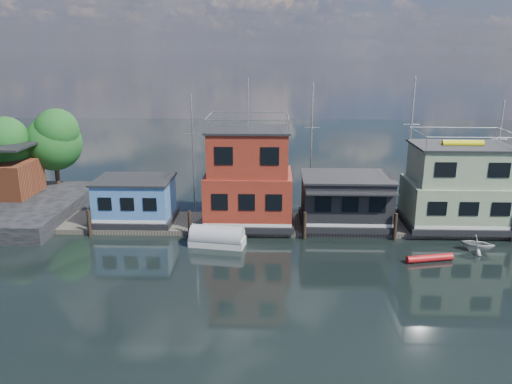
{
  "coord_description": "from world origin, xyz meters",
  "views": [
    {
      "loc": [
        -6.52,
        -27.52,
        14.28
      ],
      "look_at": [
        -7.89,
        12.0,
        3.0
      ],
      "focal_mm": 35.0,
      "sensor_mm": 36.0,
      "label": 1
    }
  ],
  "objects_px": {
    "houseboat_dark": "(346,200)",
    "houseboat_green": "(458,187)",
    "dinghy_white": "(477,243)",
    "houseboat_red": "(249,179)",
    "houseboat_blue": "(135,200)",
    "tarp_runabout": "(217,238)",
    "red_kayak": "(430,258)"
  },
  "relations": [
    {
      "from": "tarp_runabout",
      "to": "houseboat_red",
      "type": "bearing_deg",
      "value": 72.37
    },
    {
      "from": "houseboat_dark",
      "to": "tarp_runabout",
      "type": "height_order",
      "value": "houseboat_dark"
    },
    {
      "from": "houseboat_red",
      "to": "houseboat_green",
      "type": "relative_size",
      "value": 1.41
    },
    {
      "from": "houseboat_red",
      "to": "dinghy_white",
      "type": "relative_size",
      "value": 4.96
    },
    {
      "from": "dinghy_white",
      "to": "tarp_runabout",
      "type": "relative_size",
      "value": 0.55
    },
    {
      "from": "houseboat_dark",
      "to": "houseboat_green",
      "type": "relative_size",
      "value": 0.88
    },
    {
      "from": "houseboat_blue",
      "to": "houseboat_dark",
      "type": "relative_size",
      "value": 0.86
    },
    {
      "from": "dinghy_white",
      "to": "houseboat_green",
      "type": "bearing_deg",
      "value": 20.46
    },
    {
      "from": "houseboat_green",
      "to": "tarp_runabout",
      "type": "relative_size",
      "value": 1.93
    },
    {
      "from": "dinghy_white",
      "to": "red_kayak",
      "type": "relative_size",
      "value": 0.71
    },
    {
      "from": "houseboat_green",
      "to": "dinghy_white",
      "type": "xyz_separation_m",
      "value": [
        0.05,
        -4.83,
        -2.92
      ]
    },
    {
      "from": "dinghy_white",
      "to": "red_kayak",
      "type": "height_order",
      "value": "dinghy_white"
    },
    {
      "from": "houseboat_green",
      "to": "tarp_runabout",
      "type": "distance_m",
      "value": 19.88
    },
    {
      "from": "houseboat_red",
      "to": "tarp_runabout",
      "type": "xyz_separation_m",
      "value": [
        -2.17,
        -4.4,
        -3.48
      ]
    },
    {
      "from": "houseboat_dark",
      "to": "houseboat_red",
      "type": "bearing_deg",
      "value": 179.86
    },
    {
      "from": "houseboat_blue",
      "to": "tarp_runabout",
      "type": "distance_m",
      "value": 8.7
    },
    {
      "from": "houseboat_blue",
      "to": "dinghy_white",
      "type": "height_order",
      "value": "houseboat_blue"
    },
    {
      "from": "houseboat_dark",
      "to": "red_kayak",
      "type": "relative_size",
      "value": 2.18
    },
    {
      "from": "houseboat_red",
      "to": "dinghy_white",
      "type": "xyz_separation_m",
      "value": [
        17.05,
        -4.83,
        -3.47
      ]
    },
    {
      "from": "houseboat_blue",
      "to": "houseboat_green",
      "type": "xyz_separation_m",
      "value": [
        26.5,
        0.0,
        1.34
      ]
    },
    {
      "from": "houseboat_red",
      "to": "houseboat_green",
      "type": "bearing_deg",
      "value": 0.0
    },
    {
      "from": "houseboat_red",
      "to": "houseboat_blue",
      "type": "bearing_deg",
      "value": -180.0
    },
    {
      "from": "houseboat_green",
      "to": "dinghy_white",
      "type": "height_order",
      "value": "houseboat_green"
    },
    {
      "from": "dinghy_white",
      "to": "houseboat_red",
      "type": "bearing_deg",
      "value": 94.01
    },
    {
      "from": "dinghy_white",
      "to": "red_kayak",
      "type": "bearing_deg",
      "value": 136.19
    },
    {
      "from": "dinghy_white",
      "to": "tarp_runabout",
      "type": "xyz_separation_m",
      "value": [
        -19.22,
        0.43,
        -0.0
      ]
    },
    {
      "from": "houseboat_red",
      "to": "red_kayak",
      "type": "bearing_deg",
      "value": -27.66
    },
    {
      "from": "houseboat_dark",
      "to": "red_kayak",
      "type": "bearing_deg",
      "value": -53.57
    },
    {
      "from": "houseboat_dark",
      "to": "houseboat_green",
      "type": "height_order",
      "value": "houseboat_green"
    },
    {
      "from": "houseboat_red",
      "to": "red_kayak",
      "type": "distance_m",
      "value": 15.2
    },
    {
      "from": "houseboat_green",
      "to": "houseboat_red",
      "type": "bearing_deg",
      "value": -180.0
    },
    {
      "from": "houseboat_red",
      "to": "dinghy_white",
      "type": "distance_m",
      "value": 18.06
    }
  ]
}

